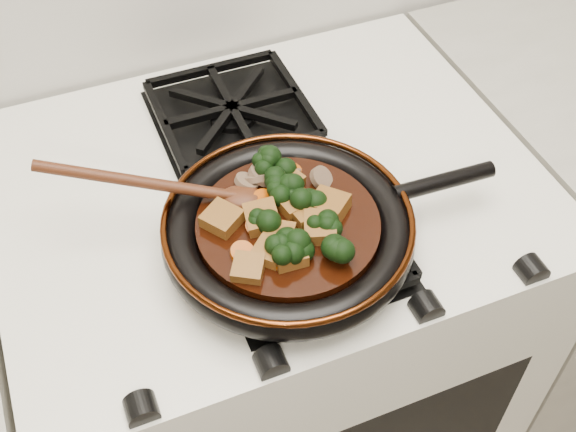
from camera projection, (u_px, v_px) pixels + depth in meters
name	position (u px, v px, depth m)	size (l,w,h in m)	color
stove	(271.00, 348.00, 1.35)	(0.76, 0.60, 0.90)	white
burner_grate_front	(304.00, 244.00, 0.92)	(0.23, 0.23, 0.03)	black
burner_grate_back	(232.00, 112.00, 1.09)	(0.23, 0.23, 0.03)	black
skillet	(290.00, 229.00, 0.90)	(0.44, 0.32, 0.05)	black
braising_sauce	(288.00, 227.00, 0.89)	(0.23, 0.23, 0.02)	black
tofu_cube_0	(289.00, 255.00, 0.84)	(0.04, 0.04, 0.02)	brown
tofu_cube_1	(320.00, 228.00, 0.87)	(0.04, 0.04, 0.02)	brown
tofu_cube_2	(286.00, 181.00, 0.92)	(0.04, 0.04, 0.02)	brown
tofu_cube_3	(268.00, 253.00, 0.84)	(0.03, 0.03, 0.02)	brown
tofu_cube_4	(278.00, 238.00, 0.86)	(0.04, 0.04, 0.02)	brown
tofu_cube_5	(329.00, 206.00, 0.89)	(0.04, 0.04, 0.02)	brown
tofu_cube_6	(262.00, 219.00, 0.88)	(0.04, 0.04, 0.02)	brown
tofu_cube_7	(306.00, 214.00, 0.88)	(0.04, 0.03, 0.02)	brown
tofu_cube_8	(294.00, 203.00, 0.90)	(0.04, 0.04, 0.02)	brown
tofu_cube_9	(222.00, 219.00, 0.88)	(0.04, 0.04, 0.02)	brown
tofu_cube_10	(248.00, 269.00, 0.83)	(0.04, 0.04, 0.02)	brown
broccoli_floret_0	(262.00, 165.00, 0.94)	(0.06, 0.06, 0.05)	black
broccoli_floret_1	(295.00, 247.00, 0.85)	(0.06, 0.06, 0.05)	black
broccoli_floret_2	(261.00, 225.00, 0.87)	(0.06, 0.06, 0.05)	black
broccoli_floret_3	(279.00, 178.00, 0.92)	(0.06, 0.06, 0.05)	black
broccoli_floret_4	(304.00, 201.00, 0.90)	(0.06, 0.06, 0.05)	black
broccoli_floret_5	(323.00, 226.00, 0.87)	(0.06, 0.06, 0.05)	black
broccoli_floret_6	(283.00, 193.00, 0.90)	(0.06, 0.06, 0.05)	black
broccoli_floret_7	(338.00, 253.00, 0.84)	(0.06, 0.06, 0.05)	black
broccoli_floret_8	(286.00, 251.00, 0.84)	(0.06, 0.06, 0.05)	black
broccoli_floret_9	(284.00, 188.00, 0.91)	(0.06, 0.06, 0.05)	black
carrot_coin_0	(291.00, 170.00, 0.94)	(0.03, 0.03, 0.01)	#AC4004
carrot_coin_1	(257.00, 225.00, 0.88)	(0.03, 0.03, 0.01)	#AC4004
carrot_coin_2	(263.00, 199.00, 0.90)	(0.03, 0.03, 0.01)	#AC4004
carrot_coin_3	(242.00, 252.00, 0.85)	(0.03, 0.03, 0.01)	#AC4004
carrot_coin_4	(278.00, 259.00, 0.84)	(0.03, 0.03, 0.01)	#AC4004
mushroom_slice_0	(262.00, 175.00, 0.93)	(0.04, 0.04, 0.01)	brown
mushroom_slice_1	(321.00, 178.00, 0.93)	(0.03, 0.03, 0.01)	brown
mushroom_slice_2	(247.00, 182.00, 0.92)	(0.03, 0.03, 0.01)	brown
mushroom_slice_3	(256.00, 177.00, 0.93)	(0.03, 0.03, 0.01)	brown
mushroom_slice_4	(288.00, 171.00, 0.93)	(0.04, 0.04, 0.01)	brown
wooden_spoon	(182.00, 188.00, 0.89)	(0.16, 0.08, 0.25)	#47200F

